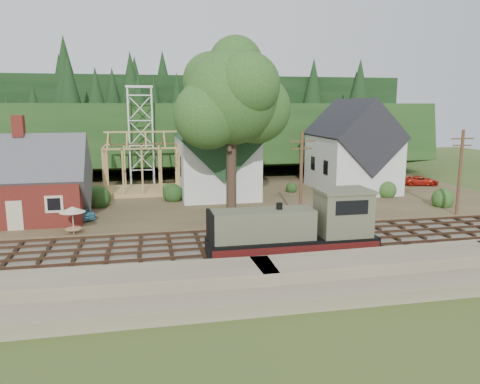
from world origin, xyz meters
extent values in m
plane|color=#384C1E|center=(0.00, 0.00, 0.00)|extent=(140.00, 140.00, 0.00)
cube|color=#7F7259|center=(0.00, -8.50, 0.00)|extent=(64.00, 5.00, 1.60)
cube|color=#726B5B|center=(0.00, 0.00, 0.08)|extent=(64.00, 11.00, 0.16)
cube|color=brown|center=(0.00, 18.00, 0.15)|extent=(64.00, 26.00, 0.30)
cube|color=#1E3F19|center=(0.00, 42.00, 0.00)|extent=(70.00, 28.96, 12.74)
cube|color=black|center=(0.00, 58.00, 0.00)|extent=(80.00, 20.00, 12.00)
cube|color=#5B1814|center=(-16.00, 11.00, 2.20)|extent=(10.00, 7.00, 3.80)
cube|color=#4C4C51|center=(-16.00, 11.00, 4.10)|extent=(10.80, 7.41, 7.41)
cube|color=#5B1814|center=(-16.00, 11.00, 8.40)|extent=(0.90, 0.90, 1.80)
cube|color=beige|center=(-16.00, 7.48, 1.50)|extent=(1.20, 0.06, 2.40)
cube|color=silver|center=(2.00, 20.00, 3.50)|extent=(8.00, 12.00, 6.40)
cube|color=#1A3A20|center=(2.00, 20.00, 6.70)|extent=(8.40, 12.96, 8.40)
cube|color=silver|center=(2.00, 14.00, 8.70)|extent=(2.40, 2.40, 4.00)
cone|color=#1A3A20|center=(2.00, 14.00, 12.00)|extent=(5.37, 5.37, 2.60)
cube|color=silver|center=(18.00, 19.00, 3.50)|extent=(8.00, 10.00, 6.40)
cube|color=black|center=(18.00, 19.00, 6.70)|extent=(8.40, 10.80, 8.40)
cube|color=tan|center=(-6.00, 22.00, 0.55)|extent=(8.00, 6.00, 0.50)
cube|color=tan|center=(-6.00, 22.00, 7.20)|extent=(8.00, 0.18, 0.18)
cube|color=silver|center=(-7.40, 26.60, 6.30)|extent=(0.18, 0.18, 12.00)
cube|color=silver|center=(-4.60, 26.60, 6.30)|extent=(0.18, 0.18, 12.00)
cube|color=silver|center=(-7.40, 29.40, 6.30)|extent=(0.18, 0.18, 12.00)
cube|color=silver|center=(-4.60, 29.40, 6.30)|extent=(0.18, 0.18, 12.00)
cube|color=silver|center=(-6.00, 28.00, 12.30)|extent=(3.20, 3.20, 0.25)
cylinder|color=#38281E|center=(2.00, 10.00, 4.30)|extent=(0.90, 0.90, 8.00)
sphere|color=#27521E|center=(2.00, 10.00, 10.80)|extent=(8.40, 8.40, 8.40)
sphere|color=#27521E|center=(4.50, 11.00, 9.80)|extent=(6.40, 6.40, 6.40)
sphere|color=#27521E|center=(-0.20, 9.20, 9.30)|extent=(6.00, 6.00, 6.00)
cylinder|color=#4C331E|center=(7.00, 5.20, 4.00)|extent=(0.28, 0.28, 8.00)
cube|color=#4C331E|center=(7.00, 5.20, 7.20)|extent=(2.20, 0.12, 0.12)
cube|color=#4C331E|center=(7.00, 5.20, 6.60)|extent=(1.80, 0.12, 0.12)
cylinder|color=#4C331E|center=(22.00, 5.20, 4.00)|extent=(0.28, 0.28, 8.00)
cube|color=#4C331E|center=(22.00, 5.20, 7.20)|extent=(2.20, 0.12, 0.12)
cube|color=#4C331E|center=(22.00, 5.20, 6.60)|extent=(1.80, 0.12, 0.12)
cube|color=black|center=(3.63, -3.00, 0.32)|extent=(11.13, 2.32, 0.32)
cube|color=black|center=(3.63, -3.00, 1.02)|extent=(11.13, 2.69, 1.02)
cube|color=#4F563E|center=(1.59, -3.00, 2.50)|extent=(6.68, 2.13, 1.95)
cube|color=#4F563E|center=(7.15, -3.00, 3.01)|extent=(3.34, 2.60, 2.97)
cube|color=#4F563E|center=(7.15, -3.00, 4.54)|extent=(3.52, 2.78, 0.19)
cube|color=black|center=(7.15, -4.32, 3.66)|extent=(2.23, 0.06, 0.93)
cube|color=#47100F|center=(3.63, -4.36, 1.02)|extent=(11.13, 0.04, 0.65)
cube|color=#47100F|center=(3.63, -1.64, 1.02)|extent=(11.13, 0.04, 0.65)
cylinder|color=black|center=(2.70, -3.00, 3.57)|extent=(0.41, 0.41, 0.65)
imported|color=#5BA8C4|center=(-11.59, 10.54, 0.94)|extent=(3.55, 3.83, 1.27)
imported|color=red|center=(27.95, 20.16, 0.89)|extent=(4.57, 2.94, 1.17)
cylinder|color=silver|center=(-11.34, 5.50, 1.27)|extent=(0.09, 0.09, 1.94)
cylinder|color=tan|center=(-11.34, 5.50, 0.70)|extent=(1.23, 1.23, 0.07)
cone|color=beige|center=(-11.34, 5.50, 2.24)|extent=(1.94, 1.94, 0.44)
camera|label=1|loc=(-5.85, -31.48, 10.13)|focal=35.00mm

